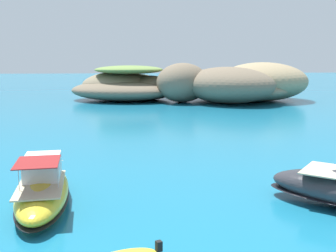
{
  "coord_description": "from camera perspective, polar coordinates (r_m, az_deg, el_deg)",
  "views": [
    {
      "loc": [
        0.52,
        -5.87,
        6.73
      ],
      "look_at": [
        3.15,
        18.71,
        2.65
      ],
      "focal_mm": 43.02,
      "sensor_mm": 36.0,
      "label": 1
    }
  ],
  "objects": [
    {
      "name": "islet_large",
      "position": [
        66.76,
        9.65,
        5.79
      ],
      "size": [
        30.11,
        25.89,
        6.33
      ],
      "color": "#84755B",
      "rests_on": "ground"
    },
    {
      "name": "islet_small",
      "position": [
        69.44,
        -5.86,
        5.63
      ],
      "size": [
        21.42,
        20.99,
        5.79
      ],
      "color": "#756651",
      "rests_on": "ground"
    },
    {
      "name": "motorboat_yellow",
      "position": [
        19.8,
        -17.32,
        -8.55
      ],
      "size": [
        3.06,
        7.99,
        2.45
      ],
      "color": "yellow",
      "rests_on": "ground"
    }
  ]
}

